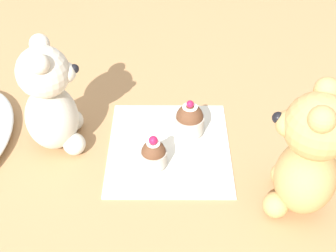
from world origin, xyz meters
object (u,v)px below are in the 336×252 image
object	(u,v)px
teddy_bear_cream	(49,100)
cupcake_near_cream_bear	(153,154)
cupcake_near_tan_bear	(188,120)
teddy_bear_tan	(307,155)

from	to	relation	value
teddy_bear_cream	cupcake_near_cream_bear	world-z (taller)	teddy_bear_cream
cupcake_near_tan_bear	cupcake_near_cream_bear	bearing A→B (deg)	144.23
cupcake_near_tan_bear	teddy_bear_cream	bearing A→B (deg)	96.37
teddy_bear_cream	teddy_bear_tan	size ratio (longest dim) A/B	0.95
teddy_bear_cream	teddy_bear_tan	distance (m)	0.47
teddy_bear_tan	cupcake_near_cream_bear	world-z (taller)	teddy_bear_tan
cupcake_near_cream_bear	teddy_bear_cream	bearing A→B (deg)	70.74
teddy_bear_cream	cupcake_near_cream_bear	xyz separation A→B (m)	(-0.07, -0.19, -0.07)
teddy_bear_tan	cupcake_near_cream_bear	xyz separation A→B (m)	(0.09, 0.25, -0.08)
cupcake_near_cream_bear	cupcake_near_tan_bear	distance (m)	0.12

